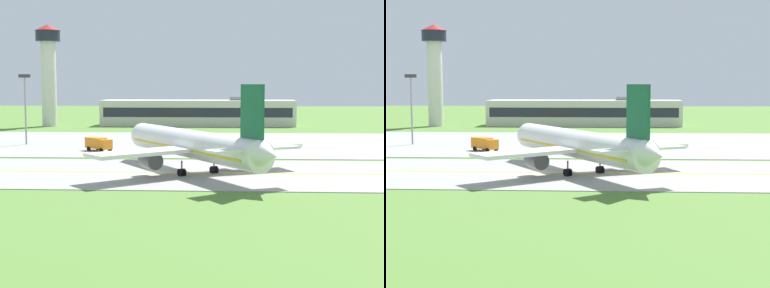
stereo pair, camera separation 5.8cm
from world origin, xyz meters
TOP-DOWN VIEW (x-y plane):
  - ground_plane at (0.00, 0.00)m, footprint 500.00×500.00m
  - taxiway_strip at (0.00, 0.00)m, footprint 240.00×28.00m
  - apron_pad at (10.00, 42.00)m, footprint 140.00×52.00m
  - taxiway_centreline at (0.00, 0.00)m, footprint 220.00×0.60m
  - airplane_lead at (6.94, -0.24)m, footprint 29.50×35.36m
  - service_truck_baggage at (-12.31, 26.04)m, footprint 5.86×5.50m
  - service_truck_catering at (-4.65, 46.16)m, footprint 6.51×5.14m
  - terminal_building at (3.47, 95.64)m, footprint 58.43×11.68m
  - control_tower at (-40.98, 90.24)m, footprint 7.60×7.60m
  - apron_light_mast at (-29.95, 37.01)m, footprint 2.40×0.50m

SIDE VIEW (x-z plane):
  - ground_plane at x=0.00m, z-range 0.00..0.00m
  - taxiway_strip at x=0.00m, z-range 0.00..0.10m
  - apron_pad at x=10.00m, z-range 0.00..0.10m
  - taxiway_centreline at x=0.00m, z-range 0.10..0.11m
  - service_truck_catering at x=-4.65m, z-range -0.11..2.48m
  - service_truck_baggage at x=-12.31m, z-range 0.23..2.83m
  - terminal_building at x=3.47m, z-range -0.58..8.36m
  - airplane_lead at x=6.94m, z-range -2.22..10.48m
  - apron_light_mast at x=-29.95m, z-range 1.98..16.68m
  - control_tower at x=-40.98m, z-range 2.90..33.10m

